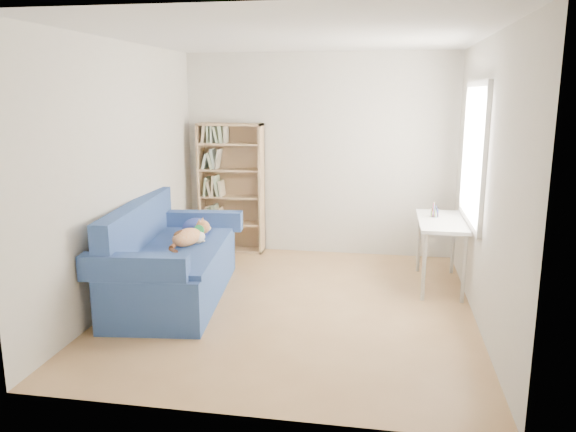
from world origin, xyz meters
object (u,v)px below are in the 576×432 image
Objects in this scene: bookshelf at (231,193)px; pen_cup at (435,211)px; desk at (441,227)px; sofa at (171,263)px.

bookshelf is 2.70m from pen_cup.
bookshelf is 1.58× the size of desk.
sofa is 2.92m from desk.
desk is (2.78, 0.83, 0.29)m from sofa.
desk is at bearing -20.51° from bookshelf.
sofa reaches higher than pen_cup.
pen_cup reaches higher than desk.
desk is at bearing 10.13° from sofa.
sofa is 12.67× the size of pen_cup.
bookshelf is at bearing 78.50° from sofa.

